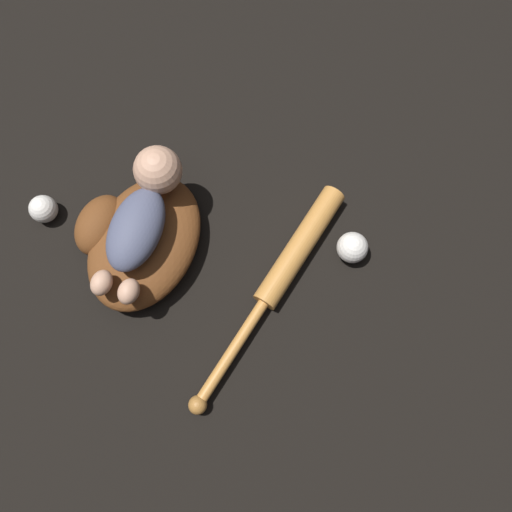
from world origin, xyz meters
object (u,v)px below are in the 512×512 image
object	(u,v)px
baseball_spare	(43,209)
baseball_bat	(286,268)
baseball_glove	(137,239)
baseball	(352,248)
baby_figure	(143,210)

from	to	relation	value
baseball_spare	baseball_bat	bearing A→B (deg)	-94.11
baseball_glove	baseball	distance (m)	0.50
baby_figure	baseball_bat	size ratio (longest dim) A/B	0.62
baseball_bat	baseball_spare	distance (m)	0.60
baseball_bat	baby_figure	bearing A→B (deg)	82.52
baby_figure	baseball	size ratio (longest dim) A/B	4.82
baseball_bat	baseball_spare	size ratio (longest dim) A/B	8.56
baseball_bat	baseball_spare	world-z (taller)	baseball_spare
baseball_glove	baby_figure	size ratio (longest dim) A/B	1.07
baseball_glove	baseball_bat	distance (m)	0.35
baseball_glove	baseball_bat	size ratio (longest dim) A/B	0.67
baby_figure	baseball_bat	xyz separation A→B (m)	(-0.04, -0.33, -0.11)
baby_figure	baseball	distance (m)	0.48
baby_figure	baseball_spare	size ratio (longest dim) A/B	5.32
baseball_glove	baby_figure	bearing A→B (deg)	-31.70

